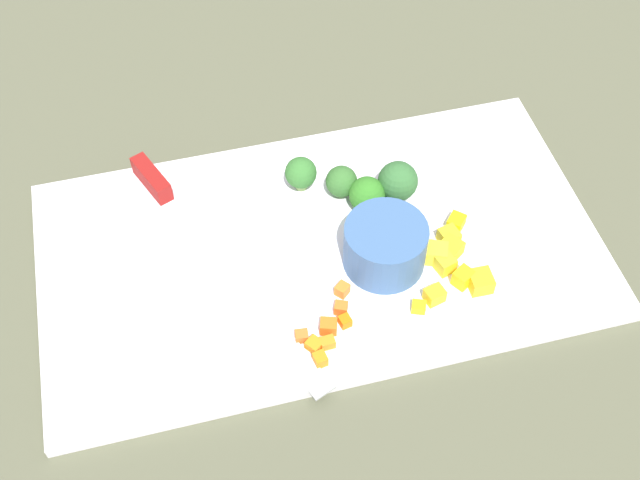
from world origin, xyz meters
The scene contains 25 objects.
ground_plane centered at (0.00, 0.00, 0.00)m, with size 4.00×4.00×0.00m, color #53553F.
cutting_board centered at (0.00, 0.00, 0.01)m, with size 0.55×0.30×0.01m, color white.
prep_bowl centered at (0.06, -0.03, 0.04)m, with size 0.08×0.08×0.05m, color #3A5E8F.
chef_knife centered at (-0.12, 0.05, 0.02)m, with size 0.14×0.31×0.02m.
carrot_dice_0 centered at (-0.04, -0.10, 0.02)m, with size 0.01×0.01×0.01m, color orange.
carrot_dice_1 centered at (-0.03, -0.11, 0.02)m, with size 0.01×0.01×0.01m, color orange.
carrot_dice_2 centered at (0.00, -0.09, 0.02)m, with size 0.01×0.01×0.01m, color orange.
carrot_dice_3 centered at (-0.03, -0.13, 0.02)m, with size 0.01×0.01×0.01m, color orange.
carrot_dice_4 centered at (-0.02, -0.11, 0.02)m, with size 0.01×0.01×0.01m, color orange.
carrot_dice_5 centered at (0.01, -0.06, 0.02)m, with size 0.01×0.01×0.01m, color orange.
carrot_dice_6 centered at (-0.02, -0.10, 0.02)m, with size 0.02×0.01×0.01m, color orange.
carrot_dice_7 centered at (0.00, -0.08, 0.02)m, with size 0.01×0.01×0.01m, color orange.
pepper_dice_0 centered at (0.12, -0.08, 0.02)m, with size 0.02×0.01×0.02m, color yellow.
pepper_dice_1 centered at (0.13, -0.08, 0.02)m, with size 0.02×0.02×0.02m, color yellow.
pepper_dice_2 centered at (0.12, -0.03, 0.02)m, with size 0.02×0.02×0.02m, color yellow.
pepper_dice_3 centered at (0.10, -0.04, 0.02)m, with size 0.02×0.02×0.02m, color yellow.
pepper_dice_4 centered at (0.07, -0.09, 0.02)m, with size 0.01×0.01×0.01m, color yellow.
pepper_dice_5 centered at (0.09, -0.09, 0.02)m, with size 0.01×0.02×0.01m, color yellow.
pepper_dice_6 centered at (0.11, -0.06, 0.02)m, with size 0.02×0.02×0.02m, color yellow.
pepper_dice_7 centered at (0.12, -0.04, 0.02)m, with size 0.02×0.02×0.02m, color yellow.
pepper_dice_8 centered at (0.14, -0.01, 0.02)m, with size 0.02×0.01×0.01m, color yellow.
broccoli_floret_0 centered at (0.06, 0.04, 0.03)m, with size 0.04×0.04×0.04m.
broccoli_floret_1 centered at (0.04, 0.06, 0.03)m, with size 0.03×0.03×0.04m.
broccoli_floret_2 centered at (0.09, 0.04, 0.04)m, with size 0.04×0.04×0.05m.
broccoli_floret_3 centered at (0.00, 0.08, 0.03)m, with size 0.03×0.03×0.04m.
Camera 1 is at (-0.12, -0.47, 0.65)m, focal length 45.33 mm.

